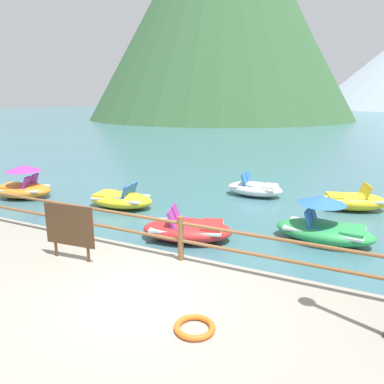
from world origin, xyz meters
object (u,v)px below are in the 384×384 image
pedal_boat_0 (121,199)px  pedal_boat_1 (324,227)px  pedal_boat_7 (353,201)px  sign_board (69,226)px  pedal_boat_5 (188,229)px  pedal_boat_3 (255,189)px  life_ring (195,327)px  pedal_boat_6 (23,186)px

pedal_boat_0 → pedal_boat_1: size_ratio=0.95×
pedal_boat_0 → pedal_boat_7: (7.20, 3.19, 0.03)m
pedal_boat_0 → pedal_boat_1: 6.69m
sign_board → pedal_boat_5: (1.26, 2.92, -0.84)m
sign_board → pedal_boat_3: bearing=79.2°
pedal_boat_5 → pedal_boat_7: pedal_boat_7 is taller
pedal_boat_3 → pedal_boat_7: bearing=-5.2°
life_ring → pedal_boat_1: bearing=78.2°
pedal_boat_5 → pedal_boat_7: 6.15m
life_ring → sign_board: bearing=162.3°
sign_board → pedal_boat_6: sign_board is taller
pedal_boat_5 → pedal_boat_6: (-7.49, 1.08, 0.14)m
life_ring → pedal_boat_7: 9.01m
sign_board → pedal_boat_7: sign_board is taller
pedal_boat_0 → pedal_boat_3: (3.71, 3.51, 0.00)m
pedal_boat_1 → pedal_boat_0: bearing=178.4°
pedal_boat_0 → pedal_boat_3: size_ratio=1.13×
sign_board → pedal_boat_6: bearing=147.3°
sign_board → pedal_boat_1: bearing=44.1°
sign_board → pedal_boat_3: (1.54, 8.09, -0.84)m
life_ring → pedal_boat_6: (-9.61, 5.08, -0.01)m
life_ring → pedal_boat_7: bearing=79.4°
pedal_boat_3 → pedal_boat_5: 5.17m
pedal_boat_0 → pedal_boat_5: 3.80m
pedal_boat_1 → pedal_boat_5: bearing=-155.8°
life_ring → pedal_boat_0: 7.92m
life_ring → pedal_boat_1: size_ratio=0.24×
pedal_boat_3 → pedal_boat_6: (-7.77, -4.09, 0.15)m
pedal_boat_0 → pedal_boat_7: 7.88m
pedal_boat_1 → pedal_boat_3: bearing=128.9°
life_ring → pedal_boat_0: bearing=134.4°
pedal_boat_6 → pedal_boat_1: bearing=2.1°
sign_board → life_ring: sign_board is taller
pedal_boat_1 → pedal_boat_5: size_ratio=0.96×
pedal_boat_0 → pedal_boat_5: size_ratio=0.91×
pedal_boat_0 → pedal_boat_3: bearing=43.4°
pedal_boat_1 → pedal_boat_6: pedal_boat_6 is taller
pedal_boat_1 → pedal_boat_3: (-2.98, 3.70, -0.12)m
pedal_boat_5 → pedal_boat_7: (3.78, 4.85, 0.02)m
sign_board → pedal_boat_1: sign_board is taller
pedal_boat_3 → sign_board: bearing=-100.8°
pedal_boat_0 → life_ring: bearing=-45.6°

